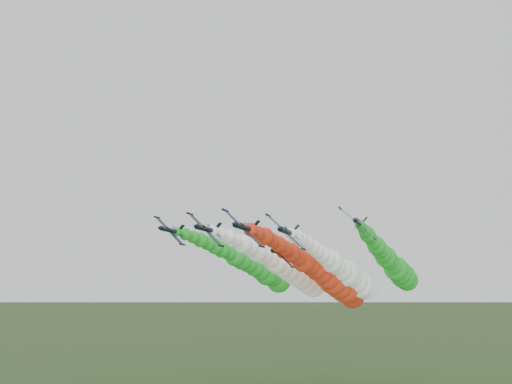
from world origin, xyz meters
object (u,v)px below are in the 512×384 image
(jet_inner_left, at_px, (290,271))
(jet_trail, at_px, (336,285))
(jet_inner_right, at_px, (348,275))
(jet_outer_left, at_px, (256,268))
(jet_lead, at_px, (326,276))
(jet_outer_right, at_px, (394,266))

(jet_inner_left, bearing_deg, jet_trail, 61.77)
(jet_inner_right, relative_size, jet_outer_left, 0.99)
(jet_inner_left, relative_size, jet_inner_right, 1.00)
(jet_lead, relative_size, jet_outer_right, 1.01)
(jet_inner_right, height_order, jet_outer_right, jet_outer_right)
(jet_trail, bearing_deg, jet_outer_right, -14.98)
(jet_inner_left, height_order, jet_outer_left, jet_outer_left)
(jet_outer_left, height_order, jet_outer_right, jet_outer_left)
(jet_lead, bearing_deg, jet_inner_right, 52.77)
(jet_lead, distance_m, jet_outer_left, 30.25)
(jet_lead, height_order, jet_outer_left, jet_outer_left)
(jet_inner_right, distance_m, jet_outer_right, 16.35)
(jet_outer_right, bearing_deg, jet_lead, -130.83)
(jet_lead, distance_m, jet_inner_left, 11.80)
(jet_inner_right, relative_size, jet_outer_right, 1.00)
(jet_lead, relative_size, jet_trail, 1.00)
(jet_lead, bearing_deg, jet_inner_left, 153.56)
(jet_trail, bearing_deg, jet_lead, -86.83)
(jet_lead, distance_m, jet_trail, 22.54)
(jet_outer_left, bearing_deg, jet_lead, -36.85)
(jet_outer_left, bearing_deg, jet_trail, 10.80)
(jet_inner_left, xyz_separation_m, jet_inner_right, (15.05, 0.81, -1.06))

